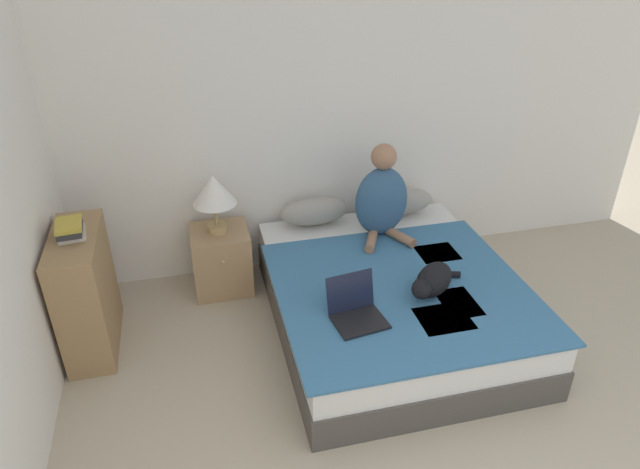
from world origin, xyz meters
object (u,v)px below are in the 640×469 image
object	(u,v)px
nightstand	(222,260)
bed	(391,300)
pillow_far	(400,202)
laptop_open	(356,311)
pillow_near	(314,211)
cat_tabby	(433,280)
person_sitting	(382,198)
table_lamp	(214,192)
book_stack_top	(70,230)
bookshelf	(86,292)

from	to	relation	value
nightstand	bed	bearing A→B (deg)	-34.48
pillow_far	laptop_open	distance (m)	1.45
bed	pillow_near	size ratio (longest dim) A/B	3.56
nightstand	cat_tabby	bearing A→B (deg)	-39.45
person_sitting	cat_tabby	world-z (taller)	person_sitting
cat_tabby	nightstand	bearing A→B (deg)	-80.50
pillow_far	person_sitting	size ratio (longest dim) A/B	0.75
table_lamp	book_stack_top	xyz separation A→B (m)	(-0.91, -0.46, 0.06)
cat_tabby	book_stack_top	bearing A→B (deg)	-56.02
cat_tabby	book_stack_top	world-z (taller)	book_stack_top
person_sitting	cat_tabby	xyz separation A→B (m)	(0.07, -0.83, -0.20)
bed	bookshelf	bearing A→B (deg)	171.57
table_lamp	laptop_open	bearing A→B (deg)	-58.07
table_lamp	book_stack_top	bearing A→B (deg)	-153.40
bookshelf	person_sitting	bearing A→B (deg)	6.64
table_lamp	book_stack_top	distance (m)	1.02
pillow_near	cat_tabby	xyz separation A→B (m)	(0.52, -1.12, -0.00)
bed	table_lamp	bearing A→B (deg)	145.83
person_sitting	laptop_open	bearing A→B (deg)	-116.74
nightstand	table_lamp	bearing A→B (deg)	-145.65
pillow_far	person_sitting	bearing A→B (deg)	-133.16
pillow_far	laptop_open	bearing A→B (deg)	-121.10
pillow_far	table_lamp	distance (m)	1.51
bed	cat_tabby	xyz separation A→B (m)	(0.16, -0.28, 0.33)
pillow_near	cat_tabby	distance (m)	1.23
pillow_near	laptop_open	distance (m)	1.25
person_sitting	bookshelf	distance (m)	2.16
bed	nightstand	bearing A→B (deg)	145.52
cat_tabby	bookshelf	size ratio (longest dim) A/B	0.54
pillow_far	table_lamp	size ratio (longest dim) A/B	1.20
pillow_far	cat_tabby	bearing A→B (deg)	-100.24
person_sitting	book_stack_top	size ratio (longest dim) A/B	3.03
bed	nightstand	distance (m)	1.35
pillow_near	bookshelf	world-z (taller)	bookshelf
pillow_far	nightstand	xyz separation A→B (m)	(-1.48, -0.07, -0.30)
laptop_open	bed	bearing A→B (deg)	38.07
person_sitting	bookshelf	world-z (taller)	person_sitting
pillow_near	person_sitting	bearing A→B (deg)	-32.24
table_lamp	bookshelf	world-z (taller)	table_lamp
bookshelf	pillow_near	bearing A→B (deg)	17.67
cat_tabby	book_stack_top	distance (m)	2.30
person_sitting	bed	bearing A→B (deg)	-99.52
pillow_near	table_lamp	size ratio (longest dim) A/B	1.20
bed	bookshelf	world-z (taller)	bookshelf
person_sitting	nightstand	bearing A→B (deg)	169.77
laptop_open	pillow_far	bearing A→B (deg)	50.56
bookshelf	bed	bearing A→B (deg)	-8.43
bed	pillow_near	world-z (taller)	pillow_near
laptop_open	table_lamp	xyz separation A→B (m)	(-0.73, 1.17, 0.34)
bookshelf	cat_tabby	bearing A→B (deg)	-14.90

